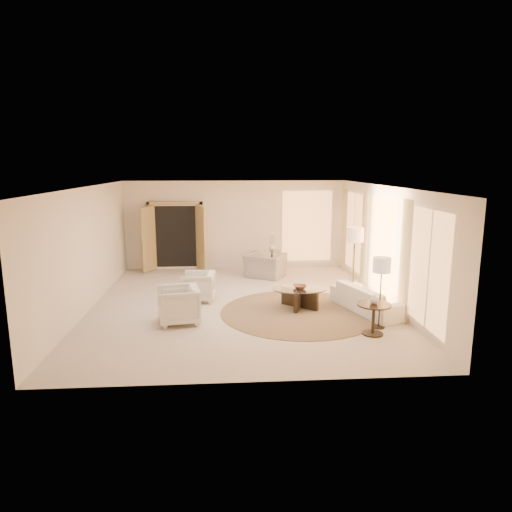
{
  "coord_description": "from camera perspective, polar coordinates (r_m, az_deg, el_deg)",
  "views": [
    {
      "loc": [
        -0.37,
        -10.49,
        3.29
      ],
      "look_at": [
        0.4,
        0.4,
        1.1
      ],
      "focal_mm": 32.0,
      "sensor_mm": 36.0,
      "label": 1
    }
  ],
  "objects": [
    {
      "name": "end_vase",
      "position": [
        9.2,
        14.57,
        -5.3
      ],
      "size": [
        0.22,
        0.22,
        0.18
      ],
      "primitive_type": "imported",
      "rotation": [
        0.0,
        0.0,
        0.31
      ],
      "color": "silver",
      "rests_on": "end_table"
    },
    {
      "name": "room",
      "position": [
        10.67,
        -1.99,
        1.12
      ],
      "size": [
        7.04,
        8.04,
        2.83
      ],
      "color": "beige",
      "rests_on": "ground"
    },
    {
      "name": "floor_lamp_near",
      "position": [
        11.68,
        12.27,
        2.24
      ],
      "size": [
        0.43,
        0.43,
        1.76
      ],
      "rotation": [
        0.0,
        0.0,
        0.26
      ],
      "color": "#2C2517",
      "rests_on": "room"
    },
    {
      "name": "french_doors",
      "position": [
        14.56,
        -10.03,
        2.38
      ],
      "size": [
        1.95,
        0.66,
        2.16
      ],
      "color": "tan",
      "rests_on": "room"
    },
    {
      "name": "armchair_right",
      "position": [
        9.78,
        -9.68,
        -5.84
      ],
      "size": [
        0.92,
        0.96,
        0.86
      ],
      "primitive_type": "imported",
      "rotation": [
        0.0,
        0.0,
        -1.39
      ],
      "color": "white",
      "rests_on": "room"
    },
    {
      "name": "side_vase",
      "position": [
        14.2,
        2.02,
        1.07
      ],
      "size": [
        0.26,
        0.26,
        0.22
      ],
      "primitive_type": "imported",
      "rotation": [
        0.0,
        0.0,
        0.27
      ],
      "color": "silver",
      "rests_on": "side_table"
    },
    {
      "name": "area_rug",
      "position": [
        10.47,
        5.33,
        -6.98
      ],
      "size": [
        4.34,
        4.34,
        0.01
      ],
      "primitive_type": "cylinder",
      "rotation": [
        0.0,
        0.0,
        -0.26
      ],
      "color": "#463321",
      "rests_on": "room"
    },
    {
      "name": "coffee_table",
      "position": [
        10.72,
        5.47,
        -4.95
      ],
      "size": [
        1.56,
        1.56,
        0.47
      ],
      "rotation": [
        0.0,
        0.0,
        0.26
      ],
      "color": "black",
      "rests_on": "room"
    },
    {
      "name": "curtains_right",
      "position": [
        12.26,
        13.93,
        1.66
      ],
      "size": [
        0.06,
        5.2,
        2.6
      ],
      "primitive_type": null,
      "color": "#D3BD8A",
      "rests_on": "room"
    },
    {
      "name": "floor_lamp_far",
      "position": [
        9.48,
        15.44,
        -1.49
      ],
      "size": [
        0.36,
        0.36,
        1.47
      ],
      "rotation": [
        0.0,
        0.0,
        -0.07
      ],
      "color": "#2C2517",
      "rests_on": "room"
    },
    {
      "name": "side_table",
      "position": [
        14.27,
        2.01,
        -0.37
      ],
      "size": [
        0.56,
        0.56,
        0.66
      ],
      "rotation": [
        0.0,
        0.0,
        0.42
      ],
      "color": "#2C2517",
      "rests_on": "room"
    },
    {
      "name": "sofa",
      "position": [
        10.72,
        13.94,
        -5.2
      ],
      "size": [
        1.41,
        2.19,
        0.6
      ],
      "primitive_type": "imported",
      "rotation": [
        0.0,
        0.0,
        1.9
      ],
      "color": "white",
      "rests_on": "room"
    },
    {
      "name": "window_back_corner",
      "position": [
        14.81,
        6.39,
        3.74
      ],
      "size": [
        1.7,
        0.1,
        2.4
      ],
      "primitive_type": null,
      "color": "#FFB066",
      "rests_on": "room"
    },
    {
      "name": "armchair_left",
      "position": [
        11.29,
        -7.25,
        -3.62
      ],
      "size": [
        0.77,
        0.81,
        0.79
      ],
      "primitive_type": "imported",
      "rotation": [
        0.0,
        0.0,
        -1.64
      ],
      "color": "white",
      "rests_on": "room"
    },
    {
      "name": "end_table",
      "position": [
        9.29,
        14.49,
        -6.97
      ],
      "size": [
        0.66,
        0.66,
        0.63
      ],
      "rotation": [
        0.0,
        0.0,
        -0.24
      ],
      "color": "black",
      "rests_on": "room"
    },
    {
      "name": "bowl",
      "position": [
        10.66,
        5.49,
        -3.85
      ],
      "size": [
        0.32,
        0.32,
        0.08
      ],
      "primitive_type": "imported",
      "rotation": [
        0.0,
        0.0,
        0.02
      ],
      "color": "brown",
      "rests_on": "coffee_table"
    },
    {
      "name": "windows_right",
      "position": [
        11.43,
        15.56,
        1.15
      ],
      "size": [
        0.1,
        6.4,
        2.4
      ],
      "primitive_type": null,
      "color": "#FFB066",
      "rests_on": "room"
    },
    {
      "name": "accent_chair",
      "position": [
        13.51,
        1.13,
        -0.7
      ],
      "size": [
        1.29,
        1.13,
        0.95
      ],
      "primitive_type": "imported",
      "rotation": [
        0.0,
        0.0,
        2.65
      ],
      "color": "gray",
      "rests_on": "room"
    }
  ]
}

